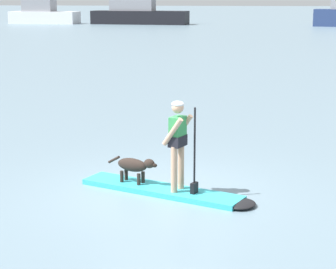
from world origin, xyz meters
TOP-DOWN VIEW (x-y plane):
  - ground_plane at (0.00, 0.00)m, footprint 400.00×400.00m
  - paddleboard at (0.21, -0.09)m, footprint 3.48×1.90m
  - person_paddler at (0.34, -0.14)m, footprint 0.68×0.59m
  - dog at (-0.55, 0.22)m, footprint 1.05×0.49m
  - moored_boat_far_starboard at (-25.13, 67.69)m, footprint 9.11×3.75m
  - moored_boat_center at (-12.64, 67.52)m, footprint 12.42×4.27m

SIDE VIEW (x-z plane):
  - ground_plane at x=0.00m, z-range 0.00..0.00m
  - paddleboard at x=0.21m, z-range 0.00..0.10m
  - dog at x=-0.55m, z-range 0.18..0.70m
  - person_paddler at x=0.34m, z-range 0.24..1.92m
  - moored_boat_far_starboard at x=-25.13m, z-range -0.75..3.35m
  - moored_boat_center at x=-12.64m, z-range -4.68..7.32m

